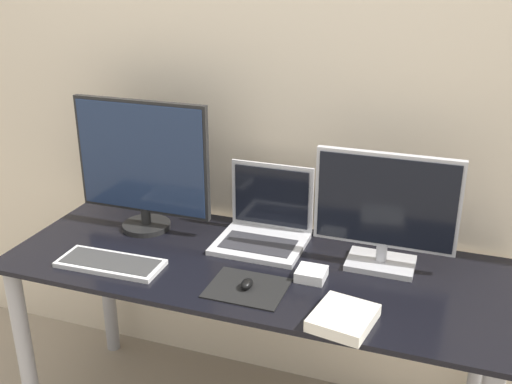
# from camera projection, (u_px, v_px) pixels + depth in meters

# --- Properties ---
(wall_back) EXTENTS (7.00, 0.05, 2.50)m
(wall_back) POSITION_uv_depth(u_px,v_px,m) (288.00, 87.00, 2.18)
(wall_back) COLOR beige
(wall_back) RESTS_ON ground_plane
(desk) EXTENTS (1.68, 0.66, 0.73)m
(desk) POSITION_uv_depth(u_px,v_px,m) (251.00, 295.00, 2.08)
(desk) COLOR black
(desk) RESTS_ON ground_plane
(monitor_left) EXTENTS (0.53, 0.18, 0.50)m
(monitor_left) POSITION_uv_depth(u_px,v_px,m) (142.00, 164.00, 2.20)
(monitor_left) COLOR black
(monitor_left) RESTS_ON desk
(monitor_right) EXTENTS (0.47, 0.16, 0.40)m
(monitor_right) POSITION_uv_depth(u_px,v_px,m) (385.00, 210.00, 1.94)
(monitor_right) COLOR #B2B2B7
(monitor_right) RESTS_ON desk
(laptop) EXTENTS (0.31, 0.27, 0.27)m
(laptop) POSITION_uv_depth(u_px,v_px,m) (265.00, 224.00, 2.17)
(laptop) COLOR silver
(laptop) RESTS_ON desk
(keyboard) EXTENTS (0.36, 0.15, 0.02)m
(keyboard) POSITION_uv_depth(u_px,v_px,m) (111.00, 263.00, 2.01)
(keyboard) COLOR silver
(keyboard) RESTS_ON desk
(mousepad) EXTENTS (0.24, 0.20, 0.00)m
(mousepad) POSITION_uv_depth(u_px,v_px,m) (247.00, 288.00, 1.88)
(mousepad) COLOR black
(mousepad) RESTS_ON desk
(mouse) EXTENTS (0.04, 0.06, 0.03)m
(mouse) POSITION_uv_depth(u_px,v_px,m) (247.00, 284.00, 1.87)
(mouse) COLOR black
(mouse) RESTS_ON mousepad
(book) EXTENTS (0.19, 0.21, 0.04)m
(book) POSITION_uv_depth(u_px,v_px,m) (343.00, 318.00, 1.70)
(book) COLOR silver
(book) RESTS_ON desk
(power_brick) EXTENTS (0.09, 0.09, 0.03)m
(power_brick) POSITION_uv_depth(u_px,v_px,m) (311.00, 274.00, 1.93)
(power_brick) COLOR white
(power_brick) RESTS_ON desk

